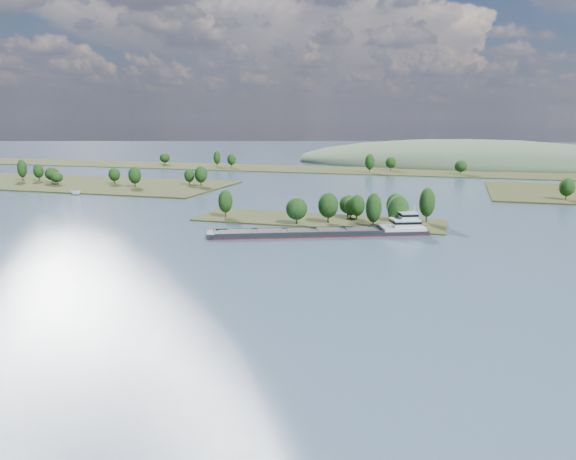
% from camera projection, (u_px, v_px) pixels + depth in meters
% --- Properties ---
extents(ground, '(1800.00, 1800.00, 0.00)m').
position_uv_depth(ground, '(272.00, 255.00, 170.53)').
color(ground, '#334259').
rests_on(ground, ground).
extents(tree_island, '(100.00, 31.25, 15.03)m').
position_uv_depth(tree_island, '(337.00, 213.00, 222.25)').
color(tree_island, '#282F15').
rests_on(tree_island, ground).
extents(left_bank, '(300.00, 80.00, 15.59)m').
position_uv_depth(left_bank, '(9.00, 180.00, 366.67)').
color(left_bank, '#282F15').
rests_on(left_bank, ground).
extents(back_shoreline, '(900.00, 60.00, 15.64)m').
position_uv_depth(back_shoreline, '(400.00, 171.00, 429.95)').
color(back_shoreline, '#282F15').
rests_on(back_shoreline, ground).
extents(hill_west, '(320.00, 160.00, 44.00)m').
position_uv_depth(hill_west, '(466.00, 164.00, 510.07)').
color(hill_west, '#3D5439').
rests_on(hill_west, ground).
extents(cargo_barge, '(76.07, 38.50, 10.62)m').
position_uv_depth(cargo_barge, '(334.00, 231.00, 199.66)').
color(cargo_barge, black).
rests_on(cargo_barge, ground).
extents(motorboat, '(7.09, 3.59, 2.62)m').
position_uv_depth(motorboat, '(76.00, 192.00, 303.21)').
color(motorboat, silver).
rests_on(motorboat, ground).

